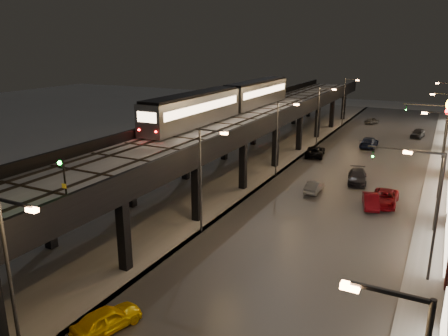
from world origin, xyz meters
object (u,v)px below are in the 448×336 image
at_px(car_onc_white, 357,177).
at_px(subway_train, 230,100).
at_px(car_mid_silver, 315,152).
at_px(car_onc_dark, 385,199).
at_px(rail_signal, 63,173).
at_px(car_near_white, 314,187).
at_px(car_mid_dark, 369,143).
at_px(car_onc_red, 418,133).
at_px(car_onc_silver, 371,202).
at_px(car_far_white, 372,121).
at_px(car_taxi, 107,320).

bearing_deg(car_onc_white, subway_train, 164.63).
bearing_deg(car_mid_silver, car_onc_dark, 116.51).
relative_size(subway_train, rail_signal, 13.10).
bearing_deg(car_mid_silver, car_onc_white, 118.79).
relative_size(subway_train, car_near_white, 9.67).
distance_m(car_onc_dark, car_onc_white, 7.08).
height_order(rail_signal, car_mid_dark, rail_signal).
bearing_deg(car_onc_white, rail_signal, -118.37).
xyz_separation_m(car_onc_dark, car_onc_white, (-3.78, 5.99, 0.02)).
bearing_deg(rail_signal, car_mid_dark, 80.13).
bearing_deg(car_onc_red, car_onc_silver, -84.39).
distance_m(car_onc_dark, car_onc_red, 35.86).
bearing_deg(car_mid_dark, subway_train, 49.41).
distance_m(car_mid_silver, car_onc_dark, 19.26).
height_order(car_mid_silver, car_mid_dark, car_mid_dark).
xyz_separation_m(car_mid_silver, car_onc_silver, (10.27, -16.91, -0.06)).
bearing_deg(car_far_white, car_taxi, 105.29).
height_order(rail_signal, car_onc_white, rail_signal).
bearing_deg(car_far_white, subway_train, 89.23).
height_order(car_mid_dark, car_onc_silver, car_mid_dark).
height_order(car_taxi, car_far_white, car_taxi).
bearing_deg(car_taxi, car_onc_dark, -95.43).
bearing_deg(rail_signal, car_near_white, 75.15).
bearing_deg(rail_signal, car_onc_silver, 62.09).
distance_m(car_onc_white, car_onc_red, 30.19).
xyz_separation_m(car_near_white, car_onc_dark, (7.28, -0.50, 0.10)).
relative_size(car_taxi, car_onc_dark, 0.80).
height_order(car_near_white, car_far_white, car_far_white).
xyz_separation_m(rail_signal, car_mid_silver, (3.10, 42.16, -7.82)).
height_order(rail_signal, car_mid_silver, rail_signal).
relative_size(car_onc_silver, car_onc_white, 0.80).
relative_size(rail_signal, car_onc_white, 0.55).
distance_m(subway_train, car_near_white, 17.16).
xyz_separation_m(rail_signal, car_onc_white, (10.69, 32.60, -7.82)).
distance_m(car_mid_silver, car_mid_dark, 10.85).
bearing_deg(car_onc_silver, car_mid_dark, 86.23).
distance_m(subway_train, car_taxi, 37.27).
bearing_deg(car_mid_dark, car_mid_silver, 58.68).
height_order(rail_signal, car_onc_silver, rail_signal).
bearing_deg(subway_train, rail_signal, -79.38).
bearing_deg(rail_signal, car_mid_silver, 85.80).
bearing_deg(car_near_white, car_onc_white, -123.10).
xyz_separation_m(car_far_white, car_onc_dark, (8.41, -45.43, 0.07)).
height_order(rail_signal, car_onc_dark, rail_signal).
bearing_deg(car_taxi, car_mid_dark, -79.58).
height_order(subway_train, car_onc_red, subway_train).
bearing_deg(car_onc_dark, subway_train, 159.24).
xyz_separation_m(car_mid_silver, car_far_white, (2.96, 29.89, -0.09)).
distance_m(rail_signal, car_onc_red, 64.73).
height_order(car_mid_silver, car_onc_white, car_mid_silver).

